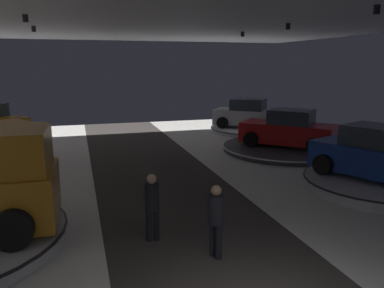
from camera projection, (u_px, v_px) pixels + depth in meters
display_platform_mid_right at (378, 183)px, 12.47m from camera, size 4.72×4.72×0.37m
display_car_mid_right at (380, 155)px, 12.30m from camera, size 3.42×4.57×1.71m
display_platform_far_right at (287, 148)px, 18.09m from camera, size 6.05×6.05×0.23m
display_car_far_right at (288, 130)px, 17.90m from camera, size 4.24×4.25×1.71m
display_platform_deep_right at (250, 129)px, 23.15m from camera, size 4.74×4.74×0.25m
display_car_deep_right at (250, 115)px, 22.99m from camera, size 4.40×4.04×1.71m
visitor_walking_near at (152, 203)px, 8.73m from camera, size 0.32×0.32×1.59m
visitor_walking_far at (216, 217)px, 7.96m from camera, size 0.32×0.32×1.59m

